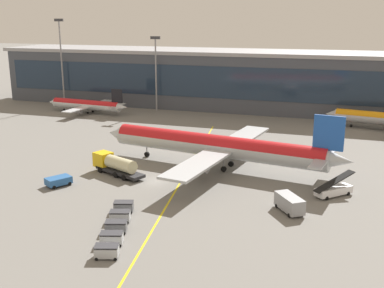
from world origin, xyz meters
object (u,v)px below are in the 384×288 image
Objects in this scene: baggage_cart_3 at (120,216)px; commuter_jet_near at (87,105)px; baggage_cart_4 at (124,206)px; baggage_cart_2 at (116,226)px; pushback_tug at (59,180)px; baggage_cart_0 at (107,251)px; crew_van at (290,203)px; main_airliner at (217,146)px; belt_loader at (334,190)px; fuel_tanker at (115,164)px; baggage_cart_1 at (112,238)px.

baggage_cart_3 is 0.11× the size of commuter_jet_near.
baggage_cart_2 is at bearing -72.08° from baggage_cart_4.
baggage_cart_2 reaches higher than pushback_tug.
baggage_cart_2 is at bearing 107.92° from baggage_cart_0.
pushback_tug is 1.48× the size of baggage_cart_4.
baggage_cart_4 is (-1.97, 6.09, 0.00)m from baggage_cart_2.
pushback_tug is (-36.12, -0.76, -0.47)m from crew_van.
main_airliner reaches higher than baggage_cart_4.
commuter_jet_near is (-68.04, 44.61, 1.36)m from belt_loader.
fuel_tanker is at bearing 121.01° from baggage_cart_4.
fuel_tanker is at bearing 52.96° from pushback_tug.
commuter_jet_near reaches higher than baggage_cart_4.
baggage_cart_0 is 12.80m from baggage_cart_4.
pushback_tug is 26.05m from baggage_cart_0.
baggage_cart_1 is at bearing -134.83° from belt_loader.
baggage_cart_1 is 1.00× the size of baggage_cart_3.
crew_van is 24.74m from baggage_cart_1.
baggage_cart_2 is (-0.98, 3.04, 0.00)m from baggage_cart_1.
belt_loader is 33.00m from baggage_cart_2.
belt_loader reaches higher than pushback_tug.
baggage_cart_4 is at bearing -162.00° from crew_van.
fuel_tanker is 2.07× the size of crew_van.
baggage_cart_0 is 3.20m from baggage_cart_1.
commuter_jet_near is (-44.81, 72.02, 1.57)m from baggage_cart_0.
baggage_cart_1 is at bearing -96.91° from main_airliner.
baggage_cart_0 is at bearing -64.70° from fuel_tanker.
pushback_tug is 1.48× the size of baggage_cart_1.
main_airliner is 24.33m from baggage_cart_4.
main_airliner is 4.26× the size of fuel_tanker.
baggage_cart_4 is (14.45, -6.28, -0.07)m from pushback_tug.
baggage_cart_2 is at bearing 107.92° from baggage_cart_1.
main_airliner is 27.34m from pushback_tug.
pushback_tug is (-21.31, -16.84, -3.14)m from main_airliner.
commuter_jet_near reaches higher than pushback_tug.
baggage_cart_4 is (-3.94, 12.18, 0.00)m from baggage_cart_0.
baggage_cart_3 is at bearing -72.08° from baggage_cart_4.
baggage_cart_4 is (-0.98, 3.04, 0.00)m from baggage_cart_3.
main_airliner is at bearing 73.47° from baggage_cart_4.
baggage_cart_2 is 3.20m from baggage_cart_3.
commuter_jet_near is (-41.86, 62.88, 1.57)m from baggage_cart_3.
baggage_cart_4 is at bearing 107.92° from baggage_cart_0.
baggage_cart_3 is (-1.97, 6.09, 0.00)m from baggage_cart_1.
baggage_cart_4 is at bearing -106.53° from main_airliner.
fuel_tanker is at bearing 166.74° from crew_van.
crew_van is (30.18, -7.11, -0.43)m from fuel_tanker.
main_airliner is 1.78× the size of commuter_jet_near.
baggage_cart_0 and baggage_cart_3 have the same top height.
fuel_tanker is at bearing 117.36° from baggage_cart_2.
belt_loader reaches higher than crew_van.
commuter_jet_near is at bearing 146.75° from belt_loader.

